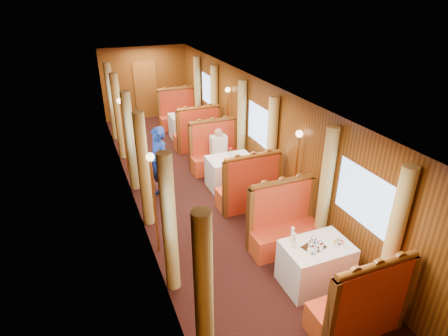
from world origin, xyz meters
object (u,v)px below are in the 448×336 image
teapot_right (320,247)px  fruit_plate (339,243)px  table_near (315,264)px  banquette_far_aft (179,115)px  banquette_mid_fwd (249,190)px  rose_vase_far (187,109)px  table_mid (230,172)px  table_far (187,126)px  teapot_left (311,249)px  steward (159,163)px  teapot_back (313,242)px  banquette_far_fwd (197,135)px  rose_vase_mid (230,150)px  banquette_near_aft (283,227)px  banquette_mid_aft (215,154)px  banquette_near_fwd (359,308)px  tea_tray (314,247)px  passenger (219,147)px

teapot_right → fruit_plate: teapot_right is taller
table_near → banquette_far_aft: size_ratio=0.78×
banquette_mid_fwd → teapot_right: bearing=-91.1°
fruit_plate → rose_vase_far: rose_vase_far is taller
table_mid → table_far: bearing=90.0°
table_mid → rose_vase_far: rose_vase_far is taller
teapot_left → steward: (-1.43, 3.78, 0.01)m
table_far → teapot_right: 7.12m
teapot_back → steward: (-1.56, 3.65, 0.02)m
teapot_right → table_mid: bearing=69.9°
fruit_plate → rose_vase_far: bearing=92.4°
banquette_mid_fwd → banquette_far_fwd: same height
banquette_mid_fwd → rose_vase_mid: (0.01, 1.05, 0.50)m
banquette_near_aft → banquette_far_aft: bearing=90.0°
banquette_mid_fwd → banquette_far_fwd: 3.50m
banquette_far_fwd → teapot_back: bearing=-90.7°
banquette_mid_aft → banquette_far_aft: (0.00, 3.50, 0.00)m
banquette_near_aft → banquette_mid_fwd: same height
banquette_near_aft → table_mid: (0.00, 2.49, -0.05)m
teapot_left → rose_vase_mid: (0.22, 3.64, 0.11)m
teapot_back → banquette_near_fwd: bearing=-81.1°
table_near → rose_vase_far: (0.02, 7.00, 0.55)m
banquette_near_fwd → teapot_right: (-0.05, 0.91, 0.39)m
rose_vase_mid → banquette_far_fwd: bearing=90.3°
banquette_far_fwd → teapot_back: 5.97m
banquette_far_fwd → teapot_left: banquette_far_fwd is taller
fruit_plate → teapot_back: bearing=165.2°
teapot_left → tea_tray: bearing=18.9°
fruit_plate → steward: (-1.96, 3.75, 0.06)m
teapot_right → steward: steward is taller
table_mid → table_near: bearing=-90.0°
table_far → teapot_back: size_ratio=6.43×
table_far → steward: (-1.63, -3.33, 0.46)m
table_near → table_mid: (0.00, 3.50, 0.00)m
table_far → fruit_plate: (0.32, -7.08, 0.39)m
banquette_far_fwd → teapot_right: (-0.05, -6.09, 0.39)m
banquette_near_aft → banquette_far_fwd: size_ratio=1.00×
table_far → passenger: (-0.00, -2.76, 0.37)m
banquette_near_fwd → teapot_back: (-0.08, 1.04, 0.39)m
banquette_far_aft → passenger: bearing=-90.0°
banquette_far_fwd → passenger: bearing=-90.0°
table_mid → rose_vase_mid: rose_vase_mid is taller
banquette_near_aft → fruit_plate: 1.19m
banquette_far_fwd → fruit_plate: 6.08m
banquette_near_aft → tea_tray: 1.09m
banquette_far_fwd → banquette_near_fwd: bearing=-90.0°
banquette_mid_fwd → rose_vase_mid: bearing=89.3°
banquette_near_fwd → banquette_mid_aft: 5.53m
table_near → table_far: bearing=90.0°
banquette_far_fwd → fruit_plate: banquette_far_fwd is taller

